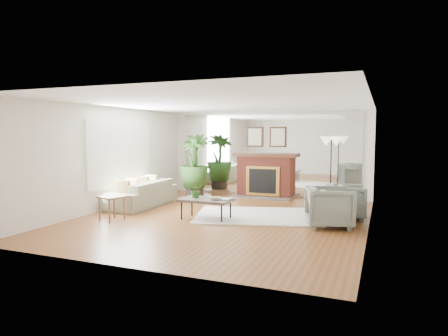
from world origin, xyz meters
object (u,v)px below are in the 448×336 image
at_px(coffee_table, 206,200).
at_px(potted_ficus, 194,163).
at_px(floor_lamp, 331,147).
at_px(fireplace, 264,174).
at_px(side_table, 112,200).
at_px(armchair_back, 346,202).
at_px(sofa, 143,194).
at_px(armchair_front, 330,207).

relative_size(coffee_table, potted_ficus, 0.63).
distance_m(coffee_table, floor_lamp, 3.78).
relative_size(fireplace, side_table, 3.56).
height_order(armchair_back, floor_lamp, floor_lamp).
relative_size(armchair_back, potted_ficus, 0.45).
height_order(fireplace, floor_lamp, fireplace).
bearing_deg(sofa, side_table, 9.05).
distance_m(sofa, potted_ficus, 2.09).
xyz_separation_m(armchair_front, potted_ficus, (-4.18, 2.47, 0.58)).
xyz_separation_m(coffee_table, floor_lamp, (2.26, 2.82, 1.10)).
height_order(fireplace, sofa, fireplace).
relative_size(fireplace, armchair_back, 2.50).
height_order(sofa, potted_ficus, potted_ficus).
relative_size(armchair_front, floor_lamp, 0.50).
distance_m(fireplace, coffee_table, 3.53).
bearing_deg(armchair_front, side_table, 87.27).
height_order(potted_ficus, floor_lamp, potted_ficus).
height_order(coffee_table, potted_ficus, potted_ficus).
bearing_deg(floor_lamp, fireplace, 160.80).
xyz_separation_m(potted_ficus, floor_lamp, (3.88, 0.07, 0.53)).
distance_m(coffee_table, sofa, 2.32).
bearing_deg(armchair_back, armchair_front, 157.19).
xyz_separation_m(sofa, armchair_back, (4.95, 0.36, 0.05)).
xyz_separation_m(fireplace, coffee_table, (-0.29, -3.51, -0.25)).
bearing_deg(side_table, coffee_table, 24.45).
bearing_deg(fireplace, sofa, -132.57).
bearing_deg(floor_lamp, armchair_back, -71.93).
xyz_separation_m(armchair_front, side_table, (-4.39, -1.10, 0.04)).
bearing_deg(armchair_back, potted_ficus, 61.64).
distance_m(fireplace, side_table, 4.83).
bearing_deg(side_table, sofa, 101.20).
bearing_deg(armchair_back, coffee_table, 104.27).
xyz_separation_m(sofa, potted_ficus, (0.54, 1.91, 0.65)).
bearing_deg(armchair_front, sofa, 66.29).
height_order(armchair_front, side_table, armchair_front).
xyz_separation_m(sofa, floor_lamp, (4.42, 1.98, 1.19)).
bearing_deg(potted_ficus, floor_lamp, 1.10).
height_order(fireplace, armchair_front, fireplace).
distance_m(coffee_table, armchair_back, 3.04).
bearing_deg(potted_ficus, armchair_back, -19.27).
xyz_separation_m(side_table, floor_lamp, (4.09, 3.65, 1.08)).
relative_size(fireplace, potted_ficus, 1.12).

